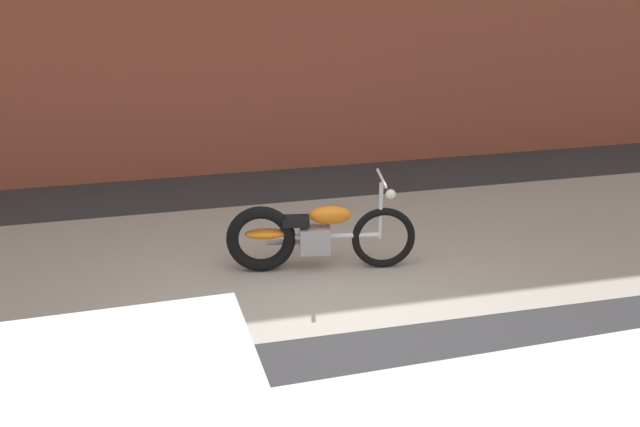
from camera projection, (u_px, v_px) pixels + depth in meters
ground_plane at (332, 335)px, 6.63m from camera, size 80.00×80.00×0.00m
sidewalk_slab at (291, 257)px, 8.22m from camera, size 36.00×3.50×0.01m
motorcycle_orange at (308, 235)px, 7.78m from camera, size 1.99×0.67×1.03m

